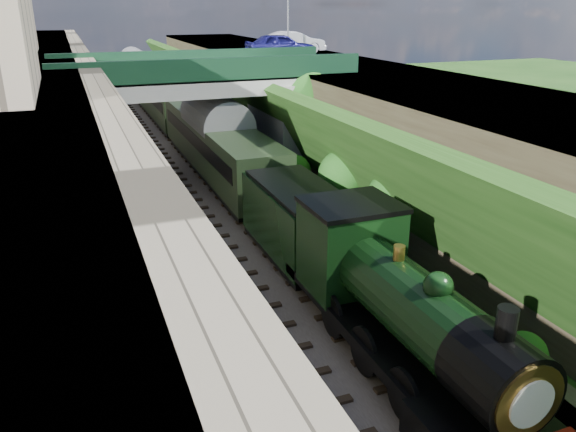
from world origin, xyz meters
The scene contains 17 objects.
trackbed centered at (0.00, 20.00, 0.10)m, with size 10.00×90.00×0.20m, color #473F38.
retaining_wall centered at (-5.50, 20.00, 3.50)m, with size 1.00×90.00×7.00m, color #756B56.
street_plateau_left centered at (-9.00, 20.00, 3.50)m, with size 6.00×90.00×7.00m, color #262628.
street_plateau_right centered at (9.50, 20.00, 3.12)m, with size 8.00×90.00×6.25m, color #262628.
embankment_slope centered at (4.96, 17.50, 2.70)m, with size 4.44×90.00×6.45m.
track_left centered at (-2.00, 20.00, 0.25)m, with size 2.50×90.00×0.20m.
track_right centered at (1.20, 20.00, 0.25)m, with size 2.50×90.00×0.20m.
road_bridge centered at (0.94, 24.00, 4.08)m, with size 16.00×6.40×7.25m.
tree centered at (5.91, 22.08, 4.65)m, with size 3.60×3.80×6.60m.
lamppost centered at (8.62, 31.86, 9.57)m, with size 0.87×0.15×6.00m.
car_blue centered at (7.50, 30.48, 7.09)m, with size 1.97×4.91×1.67m, color navy.
car_silver centered at (9.90, 34.19, 7.05)m, with size 1.70×4.88×1.61m, color #B8B8BD.
locomotive centered at (1.20, 4.41, 1.89)m, with size 3.10×10.22×3.83m.
tender centered at (1.20, 11.78, 1.62)m, with size 2.70×6.00×3.05m.
coach_front centered at (1.20, 24.38, 2.05)m, with size 2.90×18.00×3.70m.
coach_middle centered at (1.20, 43.18, 2.05)m, with size 2.90×18.00×3.70m.
coach_rear centered at (1.20, 61.98, 2.05)m, with size 2.90×18.00×3.70m.
Camera 1 is at (-6.58, -7.19, 9.76)m, focal length 35.00 mm.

